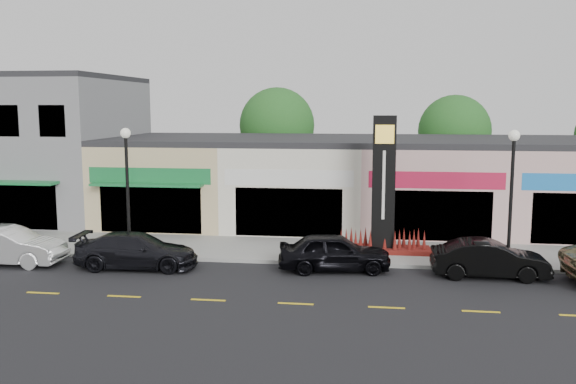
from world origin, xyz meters
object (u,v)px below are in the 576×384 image
object	(u,v)px
lamp_east_near	(512,184)
pylon_sign	(383,204)
car_dark_sedan	(137,251)
car_black_conv	(489,259)
car_white_van	(7,246)
car_black_sedan	(334,252)
lamp_west_near	(127,178)

from	to	relation	value
lamp_east_near	pylon_sign	bearing A→B (deg)	161.25
car_dark_sedan	car_black_conv	size ratio (longest dim) A/B	1.13
car_dark_sedan	pylon_sign	bearing A→B (deg)	-73.67
car_white_van	car_black_conv	world-z (taller)	car_white_van
car_black_sedan	car_black_conv	size ratio (longest dim) A/B	1.02
lamp_east_near	pylon_sign	size ratio (longest dim) A/B	0.91
lamp_east_near	car_black_sedan	size ratio (longest dim) A/B	1.22
lamp_east_near	car_dark_sedan	size ratio (longest dim) A/B	1.10
pylon_sign	car_dark_sedan	world-z (taller)	pylon_sign
lamp_west_near	car_dark_sedan	xyz separation A→B (m)	(1.03, -1.81, -2.76)
lamp_east_near	car_black_sedan	distance (m)	7.56
lamp_east_near	car_black_conv	size ratio (longest dim) A/B	1.25
car_white_van	car_dark_sedan	world-z (taller)	car_white_van
car_dark_sedan	car_black_conv	bearing A→B (deg)	-91.26
pylon_sign	car_black_sedan	distance (m)	3.80
lamp_east_near	car_dark_sedan	distance (m)	15.33
pylon_sign	lamp_east_near	bearing A→B (deg)	-18.75
lamp_east_near	pylon_sign	world-z (taller)	pylon_sign
pylon_sign	car_black_sedan	xyz separation A→B (m)	(-1.95, -2.88, -1.51)
pylon_sign	car_black_sedan	bearing A→B (deg)	-124.15
car_dark_sedan	car_black_sedan	distance (m)	8.04
lamp_east_near	car_dark_sedan	bearing A→B (deg)	-173.12
car_dark_sedan	car_black_sedan	xyz separation A→B (m)	(8.01, 0.62, 0.04)
car_black_sedan	pylon_sign	bearing A→B (deg)	-41.59
lamp_east_near	lamp_west_near	bearing A→B (deg)	180.00
lamp_west_near	car_black_conv	world-z (taller)	lamp_west_near
lamp_west_near	car_black_sedan	xyz separation A→B (m)	(9.05, -1.18, -2.71)
car_white_van	car_black_sedan	size ratio (longest dim) A/B	1.06
car_black_sedan	car_white_van	bearing A→B (deg)	85.96
lamp_west_near	car_black_conv	xyz separation A→B (m)	(15.00, -1.37, -2.76)
car_white_van	pylon_sign	bearing A→B (deg)	-77.06
lamp_west_near	car_dark_sedan	world-z (taller)	lamp_west_near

